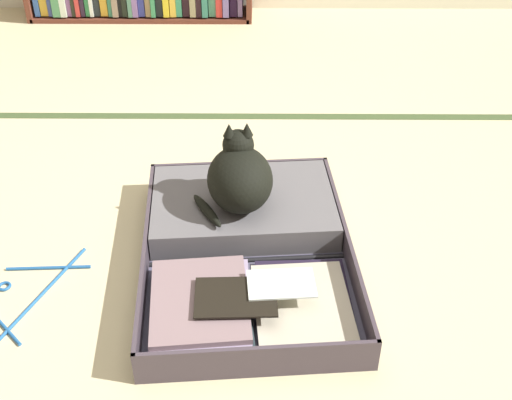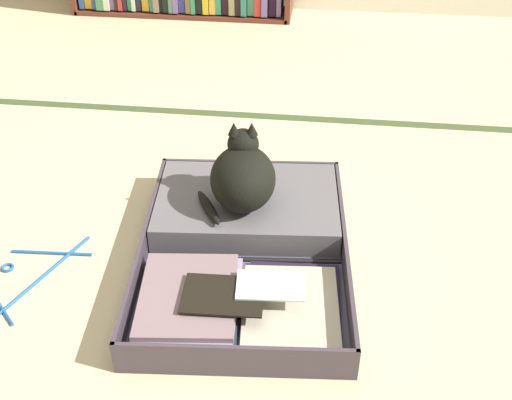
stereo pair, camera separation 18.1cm
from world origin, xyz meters
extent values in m
plane|color=#C6BA8F|center=(0.00, 0.00, 0.00)|extent=(10.00, 10.00, 0.00)
cube|color=#3B4D2A|center=(0.00, 1.03, 0.00)|extent=(4.80, 0.05, 0.00)
cube|color=brown|center=(-0.59, 2.26, 0.01)|extent=(1.26, 0.25, 0.02)
cube|color=#3E353E|center=(0.09, -0.17, 0.01)|extent=(0.67, 0.49, 0.01)
cube|color=#3E353E|center=(0.11, -0.38, 0.05)|extent=(0.64, 0.06, 0.11)
cube|color=#3E353E|center=(-0.22, -0.19, 0.05)|extent=(0.05, 0.44, 0.11)
cube|color=#3E353E|center=(0.40, -0.14, 0.05)|extent=(0.05, 0.44, 0.11)
cube|color=#4C4A5E|center=(0.09, -0.17, 0.02)|extent=(0.65, 0.47, 0.01)
cube|color=#3E353E|center=(0.05, 0.28, 0.01)|extent=(0.67, 0.49, 0.01)
cube|color=#3E353E|center=(0.04, 0.49, 0.05)|extent=(0.64, 0.06, 0.11)
cube|color=#3E353E|center=(-0.26, 0.25, 0.05)|extent=(0.05, 0.44, 0.11)
cube|color=#3E353E|center=(0.37, 0.30, 0.05)|extent=(0.05, 0.44, 0.11)
cube|color=#4C4A5E|center=(0.05, 0.28, 0.02)|extent=(0.65, 0.47, 0.01)
cylinder|color=black|center=(0.07, 0.06, 0.02)|extent=(0.62, 0.06, 0.02)
cube|color=#1E2A2C|center=(-0.05, -0.18, 0.03)|extent=(0.31, 0.39, 0.02)
cube|color=gray|center=(-0.05, -0.18, 0.05)|extent=(0.29, 0.39, 0.02)
cube|color=slate|center=(-0.06, -0.18, 0.07)|extent=(0.31, 0.37, 0.02)
cube|color=#21192C|center=(0.24, -0.15, 0.03)|extent=(0.29, 0.38, 0.01)
cube|color=#B3AB94|center=(0.23, -0.16, 0.04)|extent=(0.30, 0.36, 0.01)
cube|color=white|center=(0.17, -0.14, 0.10)|extent=(0.20, 0.14, 0.01)
cube|color=black|center=(0.04, -0.18, 0.09)|extent=(0.24, 0.17, 0.01)
cube|color=#5A595C|center=(0.05, 0.28, 0.06)|extent=(0.64, 0.46, 0.10)
cylinder|color=black|center=(-0.14, 0.47, 0.05)|extent=(0.02, 0.02, 0.10)
cylinder|color=black|center=(0.21, 0.50, 0.05)|extent=(0.02, 0.02, 0.10)
cube|color=white|center=(0.26, -0.36, 0.07)|extent=(0.03, 0.00, 0.02)
cube|color=#36843A|center=(0.10, -0.37, 0.05)|extent=(0.04, 0.01, 0.02)
cube|color=#34853B|center=(0.28, -0.36, 0.03)|extent=(0.03, 0.00, 0.02)
cube|color=white|center=(-0.10, -0.39, 0.05)|extent=(0.04, 0.00, 0.03)
ellipsoid|color=black|center=(0.05, 0.23, 0.21)|extent=(0.24, 0.28, 0.20)
ellipsoid|color=black|center=(0.04, 0.30, 0.16)|extent=(0.16, 0.11, 0.11)
sphere|color=black|center=(0.04, 0.29, 0.30)|extent=(0.10, 0.10, 0.10)
cone|color=black|center=(0.07, 0.29, 0.36)|extent=(0.04, 0.04, 0.04)
cone|color=black|center=(0.01, 0.28, 0.36)|extent=(0.04, 0.04, 0.04)
sphere|color=yellow|center=(0.05, 0.33, 0.31)|extent=(0.02, 0.02, 0.02)
sphere|color=yellow|center=(0.02, 0.33, 0.31)|extent=(0.02, 0.02, 0.02)
ellipsoid|color=black|center=(-0.06, 0.17, 0.13)|extent=(0.12, 0.18, 0.03)
cylinder|color=#1F5593|center=(-0.55, -0.10, 0.01)|extent=(0.18, 0.45, 0.01)
cylinder|color=#1F5593|center=(-0.55, 0.03, 0.01)|extent=(0.26, 0.02, 0.01)
torus|color=#1F5593|center=(-0.67, -0.05, 0.01)|extent=(0.05, 0.05, 0.01)
camera|label=1|loc=(0.11, -1.51, 1.38)|focal=45.96mm
camera|label=2|loc=(0.29, -1.49, 1.38)|focal=45.96mm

